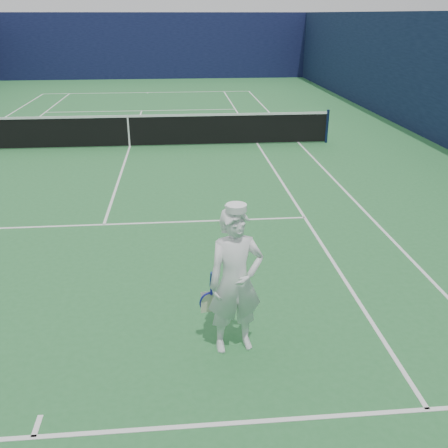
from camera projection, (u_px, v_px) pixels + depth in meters
name	position (u px, v px, depth m)	size (l,w,h in m)	color
ground	(130.00, 147.00, 15.89)	(80.00, 80.00, 0.00)	#2A6F38
court_markings	(130.00, 147.00, 15.89)	(11.03, 23.83, 0.01)	white
windscreen_fence	(125.00, 82.00, 15.12)	(20.12, 36.12, 4.00)	#0F1339
tennis_net	(129.00, 129.00, 15.68)	(12.88, 0.09, 1.07)	#141E4C
tennis_player	(235.00, 281.00, 6.00)	(0.84, 0.56, 1.93)	white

